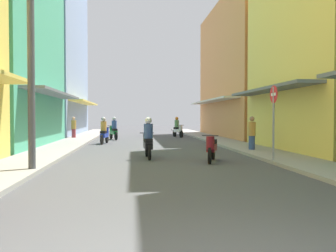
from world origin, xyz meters
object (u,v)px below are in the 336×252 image
(motorbike_white, at_px, (178,128))
(motorbike_maroon, at_px, (212,148))
(motorbike_black, at_px, (148,140))
(motorbike_green, at_px, (114,129))
(pedestrian_far, at_px, (74,128))
(motorbike_silver, at_px, (149,127))
(pedestrian_foreground, at_px, (252,134))
(utility_pole, at_px, (31,45))
(motorbike_blue, at_px, (104,132))
(street_sign_no_entry, at_px, (274,113))

(motorbike_white, bearing_deg, motorbike_maroon, -92.84)
(motorbike_maroon, distance_m, motorbike_black, 2.54)
(motorbike_black, xyz_separation_m, motorbike_green, (-1.87, 11.26, 0.00))
(motorbike_white, distance_m, pedestrian_far, 7.77)
(motorbike_silver, xyz_separation_m, pedestrian_foreground, (3.98, -13.97, 0.10))
(pedestrian_foreground, bearing_deg, motorbike_silver, 105.88)
(motorbike_green, bearing_deg, motorbike_white, 25.98)
(pedestrian_far, height_order, utility_pole, utility_pole)
(motorbike_silver, bearing_deg, pedestrian_foreground, -74.12)
(motorbike_black, xyz_separation_m, pedestrian_foreground, (4.75, 1.92, 0.10))
(motorbike_green, relative_size, motorbike_silver, 0.98)
(motorbike_black, distance_m, motorbike_blue, 7.82)
(pedestrian_far, height_order, pedestrian_foreground, pedestrian_foreground)
(pedestrian_foreground, distance_m, street_sign_no_entry, 3.92)
(motorbike_silver, bearing_deg, street_sign_no_entry, -79.10)
(pedestrian_foreground, height_order, street_sign_no_entry, street_sign_no_entry)
(pedestrian_foreground, bearing_deg, motorbike_black, -157.98)
(motorbike_maroon, relative_size, pedestrian_foreground, 1.08)
(pedestrian_far, height_order, street_sign_no_entry, street_sign_no_entry)
(pedestrian_foreground, xyz_separation_m, utility_pole, (-8.18, -5.04, 2.81))
(motorbike_maroon, relative_size, pedestrian_far, 1.09)
(motorbike_white, relative_size, utility_pole, 0.25)
(motorbike_maroon, distance_m, motorbike_green, 13.19)
(utility_pole, bearing_deg, motorbike_blue, 83.46)
(motorbike_black, xyz_separation_m, pedestrian_far, (-4.68, 11.96, 0.09))
(motorbike_silver, height_order, pedestrian_foreground, pedestrian_foreground)
(pedestrian_far, bearing_deg, motorbike_black, -68.61)
(motorbike_white, distance_m, motorbike_black, 13.90)
(motorbike_blue, distance_m, street_sign_no_entry, 11.38)
(motorbike_white, height_order, pedestrian_foreground, pedestrian_foreground)
(street_sign_no_entry, bearing_deg, pedestrian_far, 122.71)
(motorbike_blue, bearing_deg, motorbike_green, 84.77)
(motorbike_blue, height_order, motorbike_silver, same)
(pedestrian_foreground, bearing_deg, street_sign_no_entry, -98.44)
(street_sign_no_entry, bearing_deg, motorbike_green, 114.79)
(motorbike_silver, xyz_separation_m, pedestrian_far, (-5.46, -3.93, 0.09))
(motorbike_maroon, bearing_deg, motorbike_silver, 94.66)
(street_sign_no_entry, bearing_deg, utility_pole, -170.56)
(motorbike_silver, bearing_deg, utility_pole, -102.47)
(motorbike_black, relative_size, street_sign_no_entry, 0.68)
(motorbike_black, distance_m, pedestrian_far, 12.84)
(motorbike_green, xyz_separation_m, motorbike_silver, (2.64, 4.63, 0.00))
(motorbike_white, distance_m, utility_pole, 18.11)
(utility_pole, bearing_deg, street_sign_no_entry, 9.44)
(motorbike_black, xyz_separation_m, street_sign_no_entry, (4.19, -1.85, 1.01))
(motorbike_black, bearing_deg, pedestrian_far, 111.39)
(motorbike_green, height_order, pedestrian_far, pedestrian_far)
(motorbike_maroon, distance_m, pedestrian_far, 14.92)
(pedestrian_foreground, bearing_deg, motorbike_white, 98.94)
(motorbike_white, distance_m, motorbike_blue, 7.96)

